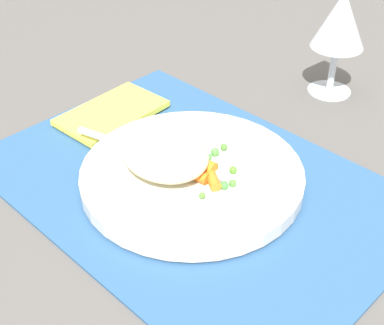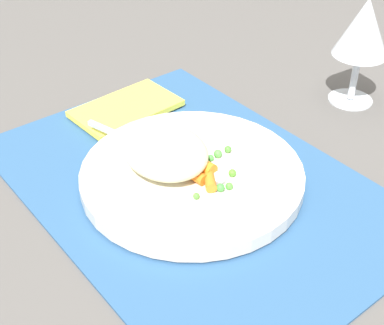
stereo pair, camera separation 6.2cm
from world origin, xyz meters
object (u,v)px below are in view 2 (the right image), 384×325
at_px(carrot_portion, 195,169).
at_px(fork, 167,156).
at_px(plate, 192,175).
at_px(napkin, 126,108).
at_px(rice_mound, 165,151).
at_px(wine_glass, 364,30).

distance_m(carrot_portion, fork, 0.05).
height_order(plate, fork, fork).
xyz_separation_m(fork, napkin, (-0.15, 0.04, -0.02)).
distance_m(rice_mound, wine_glass, 0.33).
distance_m(carrot_portion, wine_glass, 0.32).
relative_size(plate, napkin, 1.80).
distance_m(wine_glass, napkin, 0.34).
relative_size(rice_mound, fork, 0.54).
distance_m(plate, fork, 0.04).
distance_m(plate, carrot_portion, 0.02).
bearing_deg(rice_mound, wine_glass, 87.80).
height_order(rice_mound, carrot_portion, rice_mound).
bearing_deg(carrot_portion, fork, -171.61).
height_order(plate, napkin, plate).
bearing_deg(rice_mound, napkin, 163.31).
bearing_deg(carrot_portion, plate, 161.71).
height_order(rice_mound, fork, rice_mound).
height_order(carrot_portion, napkin, carrot_portion).
bearing_deg(fork, wine_glass, 85.57).
height_order(rice_mound, napkin, rice_mound).
distance_m(plate, wine_glass, 0.32).
bearing_deg(wine_glass, carrot_portion, -86.10).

